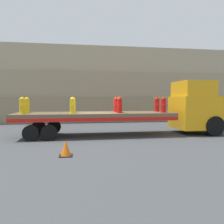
{
  "coord_description": "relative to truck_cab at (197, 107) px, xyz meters",
  "views": [
    {
      "loc": [
        -1.01,
        -12.58,
        2.16
      ],
      "look_at": [
        0.96,
        0.0,
        1.37
      ],
      "focal_mm": 35.0,
      "sensor_mm": 36.0,
      "label": 1
    }
  ],
  "objects": [
    {
      "name": "fire_hydrant_red_far_3",
      "position": [
        -2.45,
        0.53,
        0.17
      ],
      "size": [
        0.37,
        0.52,
        0.89
      ],
      "color": "red",
      "rests_on": "flatbed_trailer"
    },
    {
      "name": "flatbed_trailer",
      "position": [
        -6.8,
        0.0,
        -0.5
      ],
      "size": [
        9.0,
        2.53,
        1.34
      ],
      "color": "brown",
      "rests_on": "ground_plane"
    },
    {
      "name": "fire_hydrant_yellow_near_0",
      "position": [
        -10.25,
        -0.53,
        0.17
      ],
      "size": [
        0.37,
        0.52,
        0.89
      ],
      "color": "gold",
      "rests_on": "flatbed_trailer"
    },
    {
      "name": "cargo_strap_rear",
      "position": [
        -5.05,
        0.0,
        0.63
      ],
      "size": [
        0.05,
        2.62,
        0.01
      ],
      "color": "yellow",
      "rests_on": "fire_hydrant_red_near_2"
    },
    {
      "name": "truck_cab",
      "position": [
        0.0,
        0.0,
        0.0
      ],
      "size": [
        2.71,
        2.58,
        3.21
      ],
      "color": "orange",
      "rests_on": "ground_plane"
    },
    {
      "name": "fire_hydrant_red_near_3",
      "position": [
        -2.45,
        -0.53,
        0.17
      ],
      "size": [
        0.37,
        0.52,
        0.89
      ],
      "color": "red",
      "rests_on": "flatbed_trailer"
    },
    {
      "name": "fire_hydrant_yellow_far_1",
      "position": [
        -7.65,
        0.53,
        0.17
      ],
      "size": [
        0.37,
        0.52,
        0.89
      ],
      "color": "gold",
      "rests_on": "flatbed_trailer"
    },
    {
      "name": "ground_plane",
      "position": [
        -6.35,
        0.0,
        -1.6
      ],
      "size": [
        120.0,
        120.0,
        0.0
      ],
      "primitive_type": "plane",
      "color": "#3F4244"
    },
    {
      "name": "fire_hydrant_red_near_2",
      "position": [
        -5.05,
        -0.53,
        0.17
      ],
      "size": [
        0.37,
        0.52,
        0.89
      ],
      "color": "red",
      "rests_on": "flatbed_trailer"
    },
    {
      "name": "traffic_cone",
      "position": [
        -7.82,
        -4.34,
        -1.32
      ],
      "size": [
        0.49,
        0.49,
        0.58
      ],
      "color": "black",
      "rests_on": "ground_plane"
    },
    {
      "name": "rock_cliff",
      "position": [
        -6.35,
        8.67,
        1.87
      ],
      "size": [
        60.0,
        3.3,
        6.94
      ],
      "color": "gray",
      "rests_on": "ground_plane"
    },
    {
      "name": "cargo_strap_middle",
      "position": [
        -2.45,
        0.0,
        0.63
      ],
      "size": [
        0.05,
        2.62,
        0.01
      ],
      "color": "yellow",
      "rests_on": "fire_hydrant_red_near_3"
    },
    {
      "name": "fire_hydrant_yellow_far_0",
      "position": [
        -10.25,
        0.53,
        0.17
      ],
      "size": [
        0.37,
        0.52,
        0.89
      ],
      "color": "gold",
      "rests_on": "flatbed_trailer"
    },
    {
      "name": "fire_hydrant_red_far_2",
      "position": [
        -5.05,
        0.53,
        0.17
      ],
      "size": [
        0.37,
        0.52,
        0.89
      ],
      "color": "red",
      "rests_on": "flatbed_trailer"
    },
    {
      "name": "fire_hydrant_yellow_near_1",
      "position": [
        -7.65,
        -0.53,
        0.17
      ],
      "size": [
        0.37,
        0.52,
        0.89
      ],
      "color": "gold",
      "rests_on": "flatbed_trailer"
    }
  ]
}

